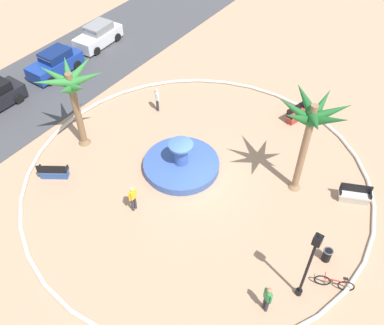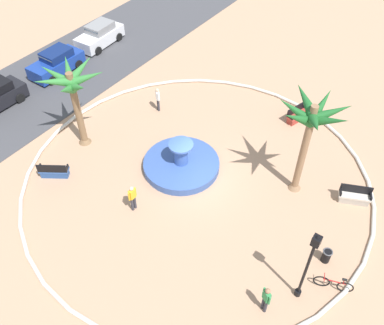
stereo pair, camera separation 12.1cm
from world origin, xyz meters
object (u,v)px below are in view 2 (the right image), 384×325
at_px(person_cyclist_photo, 133,197).
at_px(parked_car_third, 100,35).
at_px(person_cyclist_helmet, 266,298).
at_px(palm_tree_by_curb, 311,123).
at_px(bench_north, 297,115).
at_px(palm_tree_near_fountain, 72,87).
at_px(bench_east, 354,197).
at_px(bench_west, 54,172).
at_px(trash_bin, 326,256).
at_px(lamppost, 309,262).
at_px(fountain, 181,164).
at_px(person_pedestrian_stroll, 158,98).
at_px(parked_car_second, 56,63).
at_px(bicycle_red_frame, 333,284).

distance_m(person_cyclist_photo, parked_car_third, 17.07).
height_order(person_cyclist_helmet, parked_car_third, parked_car_third).
distance_m(palm_tree_by_curb, person_cyclist_helmet, 8.13).
bearing_deg(bench_north, palm_tree_near_fountain, 134.46).
xyz_separation_m(bench_east, bench_west, (-7.75, 14.01, 0.00)).
distance_m(bench_north, trash_bin, 10.22).
xyz_separation_m(palm_tree_by_curb, trash_bin, (-3.28, -3.11, -4.14)).
xyz_separation_m(lamppost, person_cyclist_helmet, (-1.45, 0.87, -1.64)).
relative_size(bench_east, person_cyclist_photo, 1.01).
distance_m(fountain, trash_bin, 9.01).
xyz_separation_m(bench_north, person_pedestrian_stroll, (-4.26, 7.75, 0.58)).
distance_m(bench_east, trash_bin, 4.18).
height_order(person_cyclist_photo, parked_car_third, parked_car_third).
relative_size(palm_tree_near_fountain, bench_west, 3.16).
distance_m(fountain, lamppost, 9.54).
xyz_separation_m(palm_tree_by_curb, person_pedestrian_stroll, (1.06, 10.17, -3.60)).
height_order(fountain, parked_car_third, fountain).
distance_m(palm_tree_by_curb, trash_bin, 6.13).
height_order(palm_tree_by_curb, trash_bin, palm_tree_by_curb).
bearing_deg(bench_west, palm_tree_near_fountain, 13.51).
relative_size(bench_west, lamppost, 0.37).
bearing_deg(person_cyclist_photo, palm_tree_by_curb, -44.98).
relative_size(palm_tree_near_fountain, palm_tree_by_curb, 0.88).
relative_size(palm_tree_by_curb, person_cyclist_helmet, 3.48).
relative_size(palm_tree_by_curb, bench_west, 3.58).
height_order(lamppost, person_cyclist_helmet, lamppost).
bearing_deg(person_pedestrian_stroll, bench_east, -90.71).
height_order(bench_north, trash_bin, bench_north).
xyz_separation_m(palm_tree_near_fountain, bench_east, (4.81, -14.71, -3.60)).
bearing_deg(person_cyclist_photo, trash_bin, -73.08).
bearing_deg(parked_car_third, parked_car_second, -176.60).
bearing_deg(person_cyclist_photo, bench_west, 98.76).
height_order(bench_west, bicycle_red_frame, bench_west).
height_order(palm_tree_near_fountain, bicycle_red_frame, palm_tree_near_fountain).
height_order(palm_tree_by_curb, bicycle_red_frame, palm_tree_by_curb).
bearing_deg(fountain, bicycle_red_frame, -102.36).
relative_size(bench_north, trash_bin, 2.30).
bearing_deg(parked_car_third, palm_tree_by_curb, -104.58).
relative_size(palm_tree_by_curb, bench_north, 3.43).
relative_size(bench_west, parked_car_third, 0.39).
bearing_deg(person_cyclist_helmet, person_cyclist_photo, 83.23).
xyz_separation_m(bench_north, parked_car_second, (-5.00, 16.40, 0.43)).
relative_size(bench_east, bench_north, 0.99).
xyz_separation_m(palm_tree_by_curb, parked_car_third, (4.97, 19.09, -3.75)).
bearing_deg(person_cyclist_helmet, trash_bin, -17.35).
xyz_separation_m(person_cyclist_helmet, person_cyclist_photo, (0.95, 8.01, -0.00)).
bearing_deg(trash_bin, bench_east, 3.02).
height_order(palm_tree_by_curb, person_cyclist_photo, palm_tree_by_curb).
bearing_deg(person_pedestrian_stroll, parked_car_third, 66.35).
xyz_separation_m(palm_tree_near_fountain, palm_tree_by_curb, (3.91, -11.83, 0.58)).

